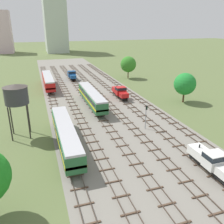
# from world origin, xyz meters

# --- Properties ---
(ground_plane) EXTENTS (480.00, 480.00, 0.00)m
(ground_plane) POSITION_xyz_m (0.00, 56.00, 0.00)
(ground_plane) COLOR #5B6B3D
(ballast_bed) EXTENTS (27.16, 176.00, 0.01)m
(ballast_bed) POSITION_xyz_m (0.00, 56.00, 0.00)
(ballast_bed) COLOR gray
(ballast_bed) RESTS_ON ground
(track_far_left) EXTENTS (2.40, 126.00, 0.29)m
(track_far_left) POSITION_xyz_m (-11.58, 57.00, 0.14)
(track_far_left) COLOR #47382D
(track_far_left) RESTS_ON ground
(track_left) EXTENTS (2.40, 126.00, 0.29)m
(track_left) POSITION_xyz_m (-6.95, 57.00, 0.14)
(track_left) COLOR #47382D
(track_left) RESTS_ON ground
(track_centre_left) EXTENTS (2.40, 126.00, 0.29)m
(track_centre_left) POSITION_xyz_m (-2.32, 57.00, 0.14)
(track_centre_left) COLOR #47382D
(track_centre_left) RESTS_ON ground
(track_centre) EXTENTS (2.40, 126.00, 0.29)m
(track_centre) POSITION_xyz_m (2.32, 57.00, 0.14)
(track_centre) COLOR #47382D
(track_centre) RESTS_ON ground
(track_centre_right) EXTENTS (2.40, 126.00, 0.29)m
(track_centre_right) POSITION_xyz_m (6.95, 57.00, 0.14)
(track_centre_right) COLOR #47382D
(track_centre_right) RESTS_ON ground
(track_right) EXTENTS (2.40, 126.00, 0.29)m
(track_right) POSITION_xyz_m (11.58, 57.00, 0.14)
(track_right) COLOR #47382D
(track_right) RESTS_ON ground
(shunter_loco_centre_right_nearest) EXTENTS (2.74, 8.46, 3.10)m
(shunter_loco_centre_right_nearest) POSITION_xyz_m (6.95, 20.35, 2.01)
(shunter_loco_centre_right_nearest) COLOR white
(shunter_loco_centre_right_nearest) RESTS_ON ground
(diesel_railcar_far_left_near) EXTENTS (2.96, 20.50, 3.80)m
(diesel_railcar_far_left_near) POSITION_xyz_m (-11.58, 34.09, 2.60)
(diesel_railcar_far_left_near) COLOR #286638
(diesel_railcar_far_left_near) RESTS_ON ground
(diesel_railcar_centre_left_mid) EXTENTS (2.96, 20.50, 3.80)m
(diesel_railcar_centre_left_mid) POSITION_xyz_m (-2.32, 54.04, 2.60)
(diesel_railcar_centre_left_mid) COLOR #286638
(diesel_railcar_centre_left_mid) RESTS_ON ground
(shunter_loco_centre_right_midfar) EXTENTS (2.74, 8.46, 3.10)m
(shunter_loco_centre_right_midfar) POSITION_xyz_m (6.95, 58.31, 2.01)
(shunter_loco_centre_right_midfar) COLOR red
(shunter_loco_centre_right_midfar) RESTS_ON ground
(diesel_railcar_far_left_far) EXTENTS (2.96, 20.50, 3.80)m
(diesel_railcar_far_left_far) POSITION_xyz_m (-11.58, 76.54, 2.60)
(diesel_railcar_far_left_far) COLOR red
(diesel_railcar_far_left_far) RESTS_ON ground
(shunter_loco_centre_left_farther) EXTENTS (2.74, 8.46, 3.10)m
(shunter_loco_centre_left_farther) POSITION_xyz_m (-2.32, 86.37, 2.01)
(shunter_loco_centre_left_farther) COLOR #194C8C
(shunter_loco_centre_left_farther) RESTS_ON ground
(water_tower) EXTENTS (4.35, 4.35, 10.07)m
(water_tower) POSITION_xyz_m (-19.04, 41.19, 8.17)
(water_tower) COLOR #2D2826
(water_tower) RESTS_ON ground
(signal_post_nearest) EXTENTS (0.28, 0.47, 5.07)m
(signal_post_nearest) POSITION_xyz_m (4.63, 36.89, 3.24)
(signal_post_nearest) COLOR gray
(signal_post_nearest) RESTS_ON ground
(lineside_tree_0) EXTENTS (5.99, 5.99, 8.41)m
(lineside_tree_0) POSITION_xyz_m (18.85, 82.09, 5.41)
(lineside_tree_0) COLOR #4C331E
(lineside_tree_0) RESTS_ON ground
(lineside_tree_3) EXTENTS (5.80, 5.80, 7.95)m
(lineside_tree_3) POSITION_xyz_m (21.97, 49.59, 5.04)
(lineside_tree_3) COLOR #4C331E
(lineside_tree_3) RESTS_ON ground
(skyline_tower_0) EXTENTS (15.44, 15.41, 28.62)m
(skyline_tower_0) POSITION_xyz_m (-35.82, 189.03, 14.31)
(skyline_tower_0) COLOR beige
(skyline_tower_0) RESTS_ON ground
(skyline_tower_1) EXTENTS (15.16, 23.22, 48.35)m
(skyline_tower_1) POSITION_xyz_m (2.26, 184.18, 24.18)
(skyline_tower_1) COLOR #B4C2B3
(skyline_tower_1) RESTS_ON ground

